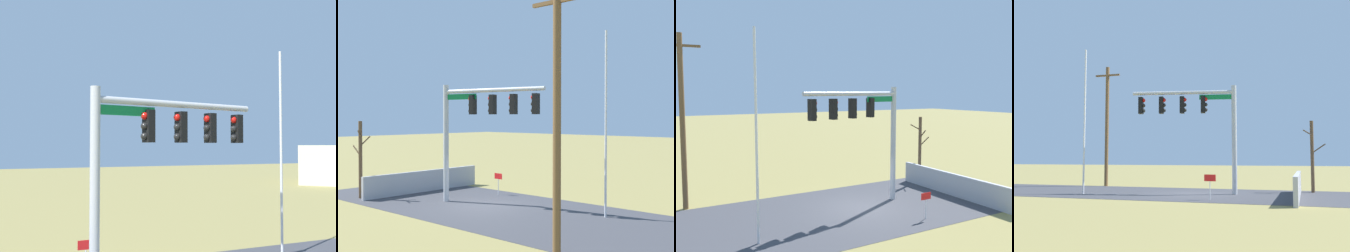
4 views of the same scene
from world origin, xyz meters
TOP-DOWN VIEW (x-y plane):
  - ground_plane at (0.00, 0.00)m, footprint 160.00×160.00m
  - road_surface at (-4.00, 0.00)m, footprint 28.00×8.00m
  - sidewalk_corner at (3.30, 0.44)m, footprint 6.00×6.00m
  - retaining_fence at (5.66, -0.68)m, footprint 0.20×8.02m
  - signal_mast at (0.41, 0.09)m, footprint 5.83×1.31m
  - flagpole at (-5.81, -1.80)m, footprint 0.10×0.10m
  - utility_pole at (-7.63, 4.24)m, footprint 1.90×0.26m
  - bare_tree at (6.43, 2.98)m, footprint 1.27×1.02m
  - open_sign at (1.69, -2.85)m, footprint 0.56×0.04m

SIDE VIEW (x-z plane):
  - ground_plane at x=0.00m, z-range 0.00..0.00m
  - sidewalk_corner at x=3.30m, z-range 0.00..0.01m
  - road_surface at x=-4.00m, z-range 0.00..0.01m
  - retaining_fence at x=5.66m, z-range 0.00..1.25m
  - open_sign at x=1.69m, z-range 0.30..1.52m
  - bare_tree at x=6.43m, z-range 0.06..4.24m
  - flagpole at x=-5.81m, z-range 0.00..8.18m
  - signal_mast at x=0.41m, z-range 1.32..7.38m
  - utility_pole at x=-7.63m, z-range 0.17..8.78m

